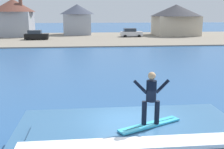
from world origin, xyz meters
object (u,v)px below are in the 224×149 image
object	(u,v)px
surfboard	(150,125)
house_gabled_white	(176,18)
surfer	(151,96)
house_with_chimney	(14,16)
car_far_shore	(131,33)
car_near_shore	(36,35)
tree_tall_bare	(25,18)
house_small_cottage	(77,18)
wave_crest	(130,143)

from	to	relation	value
surfboard	house_gabled_white	bearing A→B (deg)	70.29
surfer	surfboard	bearing A→B (deg)	-172.82
house_gabled_white	house_with_chimney	bearing A→B (deg)	179.16
car_far_shore	car_near_shore	bearing A→B (deg)	-167.06
car_far_shore	house_with_chimney	size ratio (longest dim) A/B	0.49
car_far_shore	tree_tall_bare	distance (m)	21.46
surfboard	car_near_shore	xyz separation A→B (m)	(-10.64, 41.68, -0.39)
car_near_shore	car_far_shore	size ratio (longest dim) A/B	0.96
car_near_shore	house_with_chimney	xyz separation A→B (m)	(-5.62, 7.89, 3.31)
house_with_chimney	house_small_cottage	distance (m)	13.27
surfboard	house_with_chimney	xyz separation A→B (m)	(-16.26, 49.57, 2.92)
car_far_shore	house_gabled_white	distance (m)	11.14
surfer	wave_crest	bearing A→B (deg)	162.78
surfboard	car_far_shore	world-z (taller)	car_far_shore
house_small_cottage	surfboard	bearing A→B (deg)	-86.25
house_gabled_white	house_small_cottage	size ratio (longest dim) A/B	1.43
wave_crest	house_small_cottage	distance (m)	53.08
surfer	tree_tall_bare	world-z (taller)	tree_tall_bare
surfboard	house_small_cottage	size ratio (longest dim) A/B	0.29
surfer	car_near_shore	distance (m)	43.04
wave_crest	house_with_chimney	size ratio (longest dim) A/B	0.86
house_small_cottage	car_far_shore	bearing A→B (deg)	-34.02
wave_crest	surfboard	bearing A→B (deg)	-17.70
car_near_shore	car_far_shore	xyz separation A→B (m)	(17.96, 4.13, 0.00)
car_far_shore	house_small_cottage	distance (m)	13.33
house_with_chimney	house_gabled_white	xyz separation A→B (m)	(33.85, -0.49, -0.47)
wave_crest	car_near_shore	world-z (taller)	car_near_shore
surfer	house_small_cottage	bearing A→B (deg)	93.77
wave_crest	tree_tall_bare	bearing A→B (deg)	105.25
surfer	house_small_cottage	xyz separation A→B (m)	(-3.50, 53.10, 1.43)
surfer	car_near_shore	xyz separation A→B (m)	(-10.66, 41.68, -1.37)
car_far_shore	house_small_cottage	world-z (taller)	house_small_cottage
surfboard	car_far_shore	bearing A→B (deg)	80.92
wave_crest	surfboard	xyz separation A→B (m)	(0.60, -0.19, 0.72)
wave_crest	house_small_cottage	world-z (taller)	house_small_cottage
wave_crest	surfer	bearing A→B (deg)	-17.22
tree_tall_bare	house_with_chimney	bearing A→B (deg)	156.80
surfboard	house_small_cottage	xyz separation A→B (m)	(-3.48, 53.10, 2.42)
house_small_cottage	surfer	bearing A→B (deg)	-86.23
surfboard	surfer	size ratio (longest dim) A/B	1.29
car_near_shore	surfer	bearing A→B (deg)	-75.66
surfer	car_far_shore	bearing A→B (deg)	80.94
surfboard	surfer	xyz separation A→B (m)	(0.01, 0.00, 0.98)
car_far_shore	house_gabled_white	xyz separation A→B (m)	(10.27, 3.27, 2.83)
car_near_shore	house_small_cottage	bearing A→B (deg)	57.91
house_with_chimney	house_gabled_white	size ratio (longest dim) A/B	0.80
house_with_chimney	tree_tall_bare	world-z (taller)	house_with_chimney
surfboard	house_gabled_white	distance (m)	52.19
car_far_shore	tree_tall_bare	bearing A→B (deg)	172.71
house_with_chimney	house_small_cottage	bearing A→B (deg)	15.44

